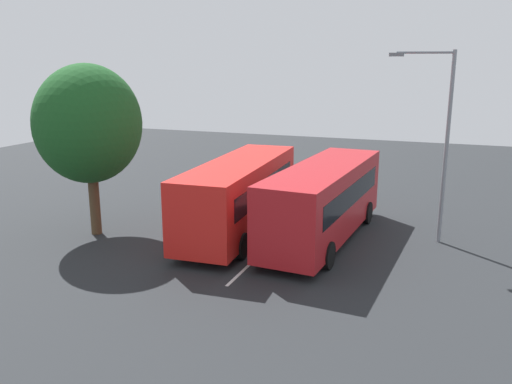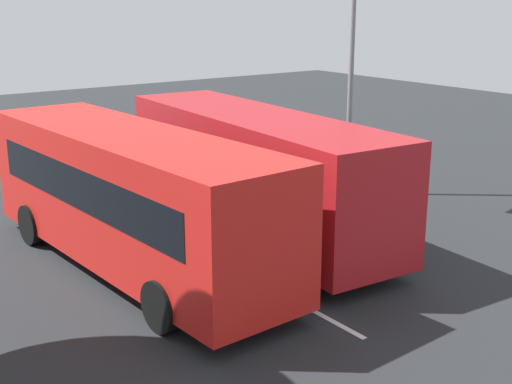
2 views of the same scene
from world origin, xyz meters
TOP-DOWN VIEW (x-y plane):
  - ground_plane at (0.00, 0.00)m, footprint 61.71×61.71m
  - bus_far_left at (-0.06, -1.80)m, footprint 9.63×3.05m
  - bus_center_left at (-0.37, 1.83)m, footprint 9.61×2.98m
  - pedestrian at (6.88, -1.48)m, footprint 0.45×0.45m
  - street_lamp at (1.24, -6.09)m, footprint 0.66×2.47m
  - depot_tree at (-2.85, 7.51)m, footprint 4.66×4.19m
  - lane_stripe_outer_left at (0.00, 0.00)m, footprint 11.79×0.17m

SIDE VIEW (x-z plane):
  - ground_plane at x=0.00m, z-range 0.00..0.00m
  - lane_stripe_outer_left at x=0.00m, z-range 0.00..0.01m
  - pedestrian at x=6.88m, z-range 0.16..1.93m
  - bus_far_left at x=-0.06m, z-range 0.16..3.29m
  - bus_center_left at x=-0.37m, z-range 0.16..3.29m
  - street_lamp at x=1.24m, z-range 0.59..8.24m
  - depot_tree at x=-2.85m, z-range 1.12..8.29m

